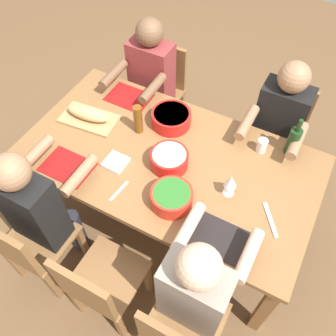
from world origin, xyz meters
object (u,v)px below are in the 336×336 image
object	(u,v)px
serving_bowl_pasta	(169,159)
beer_bottle	(138,119)
bread_loaf	(88,113)
serving_bowl_fruit	(171,118)
serving_bowl_greens	(172,197)
cup_near_left	(262,146)
diner_far_left	(197,289)
diner_far_right	(39,206)
diner_near_left	(277,125)
wine_glass	(231,182)
cutting_board	(89,119)
chair_far_left	(180,332)
chair_far_right	(29,246)
chair_far_center	(99,286)
napkin_stack	(116,162)
chair_near_left	(278,129)
dining_table	(168,165)
wine_bottle	(293,140)
chair_near_right	(161,87)
diner_near_right	(149,79)

from	to	relation	value
serving_bowl_pasta	beer_bottle	size ratio (longest dim) A/B	1.10
bread_loaf	beer_bottle	bearing A→B (deg)	-167.83
serving_bowl_fruit	serving_bowl_greens	xyz separation A→B (m)	(-0.31, 0.57, 0.00)
serving_bowl_fruit	cup_near_left	xyz separation A→B (m)	(-0.64, -0.06, -0.01)
diner_far_left	serving_bowl_pasta	world-z (taller)	diner_far_left
diner_far_right	diner_near_left	bearing A→B (deg)	-128.50
diner_far_right	bread_loaf	distance (m)	0.73
diner_far_left	wine_glass	distance (m)	0.63
diner_far_left	cutting_board	size ratio (longest dim) A/B	3.00
bread_loaf	wine_glass	bearing A→B (deg)	174.45
chair_far_left	chair_far_right	world-z (taller)	same
cutting_board	wine_glass	size ratio (longest dim) A/B	2.41
chair_far_center	napkin_stack	distance (m)	0.76
wine_glass	cup_near_left	distance (m)	0.42
diner_far_left	serving_bowl_pasta	xyz separation A→B (m)	(0.50, -0.62, 0.10)
serving_bowl_pasta	napkin_stack	xyz separation A→B (m)	(0.31, 0.15, -0.05)
chair_far_center	cutting_board	distance (m)	1.14
serving_bowl_pasta	chair_near_left	bearing A→B (deg)	-118.92
dining_table	napkin_stack	distance (m)	0.35
wine_bottle	cup_near_left	distance (m)	0.20
dining_table	serving_bowl_fruit	world-z (taller)	serving_bowl_fruit
chair_near_right	wine_glass	xyz separation A→B (m)	(-0.98, 0.92, 0.37)
serving_bowl_fruit	napkin_stack	distance (m)	0.51
diner_far_left	wine_bottle	xyz separation A→B (m)	(-0.15, -1.10, 0.15)
diner_far_left	chair_near_left	xyz separation A→B (m)	(0.00, -1.52, -0.21)
serving_bowl_fruit	wine_glass	world-z (taller)	wine_glass
chair_far_center	serving_bowl_greens	world-z (taller)	chair_far_center
wine_bottle	napkin_stack	world-z (taller)	wine_bottle
diner_near_right	chair_far_right	size ratio (longest dim) A/B	1.41
diner_far_right	serving_bowl_greens	size ratio (longest dim) A/B	4.80
chair_far_right	serving_bowl_pasta	world-z (taller)	same
chair_far_left	napkin_stack	world-z (taller)	chair_far_left
diner_near_right	wine_bottle	world-z (taller)	diner_near_right
cutting_board	cup_near_left	world-z (taller)	cup_near_left
chair_near_left	serving_bowl_fruit	xyz separation A→B (m)	(0.66, 0.57, 0.32)
serving_bowl_fruit	wine_glass	size ratio (longest dim) A/B	1.66
diner_far_left	chair_near_left	distance (m)	1.54
chair_far_left	bread_loaf	world-z (taller)	same
diner_near_right	chair_far_left	distance (m)	1.87
cutting_board	chair_near_left	bearing A→B (deg)	-145.63
wine_glass	chair_near_left	bearing A→B (deg)	-95.07
bread_loaf	cup_near_left	xyz separation A→B (m)	(-1.17, -0.31, -0.02)
wine_glass	serving_bowl_greens	bearing A→B (deg)	39.23
diner_near_left	serving_bowl_fruit	distance (m)	0.77
chair_near_right	diner_far_right	distance (m)	1.54
diner_near_right	beer_bottle	bearing A→B (deg)	113.67
chair_far_left	serving_bowl_fruit	bearing A→B (deg)	-59.87
chair_near_left	diner_near_left	xyz separation A→B (m)	(-0.00, 0.18, 0.21)
serving_bowl_greens	wine_glass	bearing A→B (deg)	-140.77
chair_near_right	bread_loaf	world-z (taller)	same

